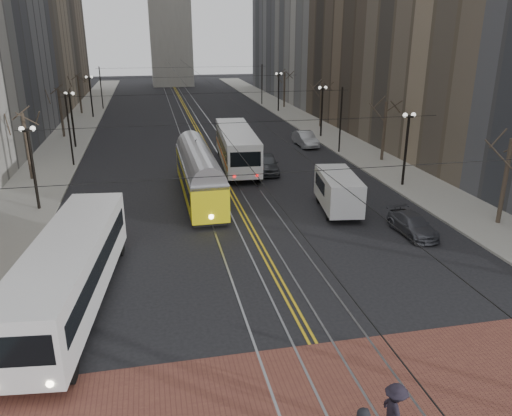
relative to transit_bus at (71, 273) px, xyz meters
name	(u,v)px	position (x,y,z in m)	size (l,w,h in m)	color
ground	(306,330)	(9.65, -4.09, -1.63)	(260.00, 260.00, 0.00)	black
sidewalk_left	(72,135)	(-5.35, 40.91, -1.56)	(5.00, 140.00, 0.15)	gray
sidewalk_right	(313,126)	(24.65, 40.91, -1.56)	(5.00, 140.00, 0.15)	gray
crosswalk_band	(341,395)	(9.65, -8.09, -1.63)	(25.00, 6.00, 0.01)	brown
streetcar_rails	(198,131)	(9.65, 40.91, -1.63)	(4.80, 130.00, 0.02)	gray
centre_lines	(198,131)	(9.65, 40.91, -1.63)	(0.42, 130.00, 0.01)	gold
lamp_posts	(214,133)	(9.65, 24.66, 1.17)	(27.60, 57.20, 5.60)	black
street_trees	(206,121)	(9.65, 31.16, 1.17)	(31.68, 53.28, 5.60)	#382D23
trolley_wires	(206,113)	(9.65, 30.75, 2.14)	(25.96, 120.00, 6.60)	black
transit_bus	(71,273)	(0.00, 0.00, 0.00)	(2.72, 13.07, 3.27)	white
streetcar	(199,179)	(7.15, 14.25, -0.11)	(2.40, 12.95, 3.05)	yellow
rear_bus	(237,148)	(11.45, 22.83, 0.06)	(2.82, 12.97, 3.38)	silver
cargo_van	(338,193)	(16.16, 9.53, -0.33)	(2.26, 5.87, 2.60)	silver
sedan_grey	(267,163)	(13.65, 20.21, -0.82)	(1.92, 4.78, 1.63)	#42454A
sedan_silver	(305,139)	(20.15, 29.77, -0.85)	(1.67, 4.78, 1.58)	#939599
sedan_parked	(413,225)	(19.15, 4.60, -1.02)	(1.72, 4.23, 1.23)	#42434A
pedestrian_d	(395,412)	(10.49, -10.19, -0.66)	(1.24, 0.71, 1.92)	black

